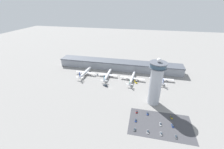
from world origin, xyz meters
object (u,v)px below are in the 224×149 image
Objects in this scene: service_truck_baggage at (106,86)px; car_red_hatchback at (148,113)px; car_yellow_taxi at (173,126)px; car_grey_coupe at (137,112)px; car_white_wagon at (136,120)px; airplane_gate_bravo at (108,75)px; car_silver_sedan at (148,132)px; airplane_gate_charlie at (132,78)px; airplane_gate_alpha at (85,72)px; control_tower at (156,82)px; service_truck_fuel at (97,75)px; car_blue_compact at (176,137)px; airplane_gate_delta at (162,79)px; car_maroon_suv at (161,134)px; car_green_van at (135,130)px; car_black_suv at (161,124)px; service_truck_catering at (136,82)px; car_navy_sedan at (172,117)px.

service_truck_baggage is 1.74× the size of car_red_hatchback.
car_grey_coupe reaches higher than car_yellow_taxi.
service_truck_baggage is 79.65m from car_white_wagon.
airplane_gate_bravo is 125.03m from car_silver_sedan.
airplane_gate_alpha is at bearing 178.27° from airplane_gate_charlie.
airplane_gate_bravo is (-72.36, 55.96, -25.40)m from control_tower.
service_truck_fuel is at bearing 128.05° from car_white_wagon.
car_blue_compact is 0.99× the size of car_white_wagon.
car_red_hatchback is 1.13× the size of car_grey_coupe.
service_truck_baggage is (-82.36, -34.73, -3.10)m from airplane_gate_delta.
service_truck_baggage is 105.95m from car_maroon_suv.
airplane_gate_alpha is at bearing -178.64° from airplane_gate_bravo.
car_red_hatchback is at bearing -0.42° from car_grey_coupe.
car_maroon_suv is 1.03× the size of car_green_van.
airplane_gate_delta reaches higher than airplane_gate_charlie.
car_maroon_suv is (79.06, -105.41, -3.38)m from airplane_gate_bravo.
car_silver_sedan is at bearing -76.02° from airplane_gate_charlie.
car_silver_sedan is at bearing -134.41° from car_black_suv.
airplane_gate_alpha is at bearing -177.59° from airplane_gate_delta.
service_truck_baggage is 2.00× the size of car_green_van.
car_black_suv is 1.14× the size of car_silver_sedan.
airplane_gate_delta is (14.26, 60.32, -25.36)m from control_tower.
airplane_gate_alpha reaches higher than service_truck_catering.
service_truck_baggage is at bearing -82.01° from airplane_gate_bravo.
service_truck_fuel is 136.35m from car_navy_sedan.
car_red_hatchback reaches higher than car_white_wagon.
car_black_suv is at bearing -79.36° from control_tower.
airplane_gate_bravo is 7.15× the size of service_truck_fuel.
car_white_wagon is (-37.42, -0.36, -0.02)m from car_yellow_taxi.
car_black_suv is at bearing -49.49° from airplane_gate_bravo.
service_truck_fuel is 1.48× the size of car_maroon_suv.
service_truck_baggage is at bearing -157.14° from airplane_gate_delta.
airplane_gate_charlie is 60.05m from service_truck_fuel.
car_maroon_suv is at bearing -47.18° from service_truck_fuel.
airplane_gate_charlie is 9.34m from service_truck_catering.
airplane_gate_alpha reaches higher than car_black_suv.
control_tower is 7.71× the size of service_truck_catering.
car_red_hatchback is (105.35, -78.08, -4.00)m from airplane_gate_alpha.
service_truck_baggage is 97.82m from car_silver_sedan.
car_red_hatchback reaches higher than car_silver_sedan.
car_navy_sedan is (19.53, -23.48, -28.84)m from control_tower.
airplane_gate_delta is 4.91× the size of service_truck_catering.
airplane_gate_bravo is 10.41× the size of car_blue_compact.
service_truck_fuel is 143.80m from car_yellow_taxi.
service_truck_catering is 72.05m from car_red_hatchback.
car_silver_sedan is 1.00× the size of car_grey_coupe.
car_green_van is 0.96× the size of car_blue_compact.
airplane_gate_charlie is (-31.29, 52.59, -25.14)m from control_tower.
service_truck_baggage is at bearing -154.11° from service_truck_catering.
airplane_gate_delta is 8.96× the size of car_grey_coupe.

